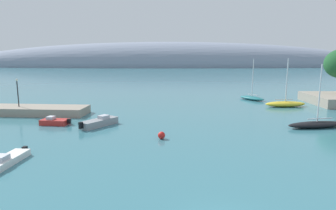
# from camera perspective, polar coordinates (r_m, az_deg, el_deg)

# --- Properties ---
(breakwater_rocks) EXTENTS (24.99, 6.60, 1.21)m
(breakwater_rocks) POSITION_cam_1_polar(r_m,az_deg,el_deg) (51.94, -28.45, -0.84)
(breakwater_rocks) COLOR gray
(breakwater_rocks) RESTS_ON ground
(distant_ridge) EXTENTS (333.11, 57.86, 37.73)m
(distant_ridge) POSITION_cam_1_polar(r_m,az_deg,el_deg) (230.13, 0.39, 7.52)
(distant_ridge) COLOR gray
(distant_ridge) RESTS_ON ground
(sailboat_black_near_shore) EXTENTS (8.11, 3.26, 7.99)m
(sailboat_black_near_shore) POSITION_cam_1_polar(r_m,az_deg,el_deg) (41.60, 27.31, -3.35)
(sailboat_black_near_shore) COLOR black
(sailboat_black_near_shore) RESTS_ON water
(sailboat_teal_mid_mooring) EXTENTS (4.95, 6.04, 8.31)m
(sailboat_teal_mid_mooring) POSITION_cam_1_polar(r_m,az_deg,el_deg) (62.02, 16.29, 1.38)
(sailboat_teal_mid_mooring) COLOR #1E6B70
(sailboat_teal_mid_mooring) RESTS_ON water
(sailboat_yellow_outer_mooring) EXTENTS (7.32, 2.78, 8.51)m
(sailboat_yellow_outer_mooring) POSITION_cam_1_polar(r_m,az_deg,el_deg) (55.89, 22.17, 0.24)
(sailboat_yellow_outer_mooring) COLOR yellow
(sailboat_yellow_outer_mooring) RESTS_ON water
(motorboat_white_foreground) EXTENTS (1.92, 5.22, 0.97)m
(motorboat_white_foreground) POSITION_cam_1_polar(r_m,az_deg,el_deg) (28.57, -28.64, -9.35)
(motorboat_white_foreground) COLOR white
(motorboat_white_foreground) RESTS_ON water
(motorboat_grey_alongside_breakwater) EXTENTS (4.42, 5.23, 1.28)m
(motorboat_grey_alongside_breakwater) POSITION_cam_1_polar(r_m,az_deg,el_deg) (38.86, -13.02, -3.30)
(motorboat_grey_alongside_breakwater) COLOR gray
(motorboat_grey_alongside_breakwater) RESTS_ON water
(motorboat_red_outer) EXTENTS (4.10, 2.22, 1.09)m
(motorboat_red_outer) POSITION_cam_1_polar(r_m,az_deg,el_deg) (41.45, -20.96, -3.02)
(motorboat_red_outer) COLOR red
(motorboat_red_outer) RESTS_ON water
(mooring_buoy_red) EXTENTS (0.80, 0.80, 0.80)m
(mooring_buoy_red) POSITION_cam_1_polar(r_m,az_deg,el_deg) (32.16, -1.02, -5.93)
(mooring_buoy_red) COLOR red
(mooring_buoy_red) RESTS_ON water
(harbor_lamp_post) EXTENTS (0.36, 0.36, 4.29)m
(harbor_lamp_post) POSITION_cam_1_polar(r_m,az_deg,el_deg) (50.43, -27.05, 2.73)
(harbor_lamp_post) COLOR black
(harbor_lamp_post) RESTS_ON breakwater_rocks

